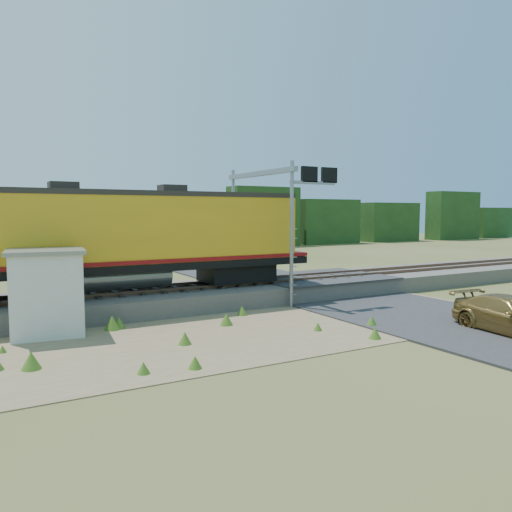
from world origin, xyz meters
TOP-DOWN VIEW (x-y plane):
  - ground at (0.00, 0.00)m, footprint 140.00×140.00m
  - ballast at (0.00, 6.00)m, footprint 70.00×5.00m
  - rails at (0.00, 6.00)m, footprint 70.00×1.54m
  - dirt_shoulder at (-2.00, 0.50)m, footprint 26.00×8.00m
  - road at (7.00, 0.74)m, footprint 7.00×66.00m
  - tree_line_north at (0.00, 38.00)m, footprint 130.00×3.00m
  - weed_clumps at (-3.50, 0.10)m, footprint 15.00×6.20m
  - locomotive at (-4.02, 6.00)m, footprint 18.03×2.75m
  - shed at (-6.62, 3.32)m, footprint 2.75×2.75m
  - signal_gantry at (3.70, 5.36)m, footprint 2.55×6.20m

SIDE VIEW (x-z plane):
  - ground at x=0.00m, z-range 0.00..0.00m
  - weed_clumps at x=-3.50m, z-range -0.28..0.28m
  - dirt_shoulder at x=-2.00m, z-range 0.00..0.03m
  - road at x=7.00m, z-range -0.34..0.52m
  - ballast at x=0.00m, z-range 0.00..0.80m
  - rails at x=0.00m, z-range 0.80..0.96m
  - shed at x=-6.62m, z-range 0.02..2.98m
  - tree_line_north at x=0.00m, z-range -0.18..6.32m
  - locomotive at x=-4.02m, z-range 0.93..5.58m
  - signal_gantry at x=3.70m, z-range 1.65..8.10m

